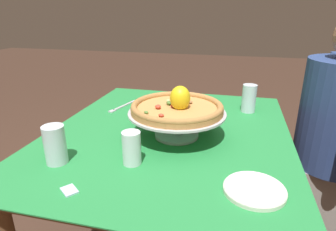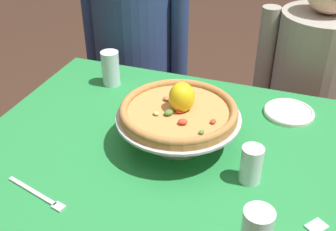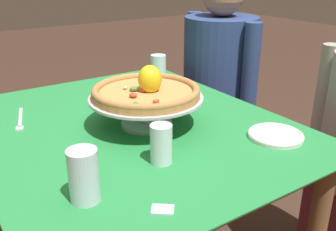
# 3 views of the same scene
# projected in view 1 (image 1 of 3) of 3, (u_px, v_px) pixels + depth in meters

# --- Properties ---
(dining_table) EXTENTS (1.15, 0.96, 0.75)m
(dining_table) POSITION_uv_depth(u_px,v_px,m) (169.00, 155.00, 1.22)
(dining_table) COLOR brown
(dining_table) RESTS_ON ground
(pizza_stand) EXTENTS (0.38, 0.38, 0.10)m
(pizza_stand) POSITION_uv_depth(u_px,v_px,m) (177.00, 119.00, 1.10)
(pizza_stand) COLOR #B7B7C1
(pizza_stand) RESTS_ON dining_table
(pizza) EXTENTS (0.35, 0.35, 0.10)m
(pizza) POSITION_uv_depth(u_px,v_px,m) (177.00, 107.00, 1.09)
(pizza) COLOR #BC8447
(pizza) RESTS_ON pizza_stand
(water_glass_side_right) EXTENTS (0.06, 0.06, 0.11)m
(water_glass_side_right) POSITION_uv_depth(u_px,v_px,m) (132.00, 150.00, 0.92)
(water_glass_side_right) COLOR silver
(water_glass_side_right) RESTS_ON dining_table
(water_glass_back_left) EXTENTS (0.07, 0.07, 0.13)m
(water_glass_back_left) POSITION_uv_depth(u_px,v_px,m) (249.00, 100.00, 1.38)
(water_glass_back_left) COLOR silver
(water_glass_back_left) RESTS_ON dining_table
(water_glass_front_right) EXTENTS (0.07, 0.07, 0.13)m
(water_glass_front_right) POSITION_uv_depth(u_px,v_px,m) (55.00, 147.00, 0.92)
(water_glass_front_right) COLOR silver
(water_glass_front_right) RESTS_ON dining_table
(side_plate) EXTENTS (0.17, 0.17, 0.02)m
(side_plate) POSITION_uv_depth(u_px,v_px,m) (254.00, 189.00, 0.78)
(side_plate) COLOR silver
(side_plate) RESTS_ON dining_table
(dinner_fork) EXTENTS (0.21, 0.07, 0.01)m
(dinner_fork) POSITION_uv_depth(u_px,v_px,m) (122.00, 107.00, 1.46)
(dinner_fork) COLOR #B7B7C1
(dinner_fork) RESTS_ON dining_table
(sugar_packet) EXTENTS (0.06, 0.06, 0.00)m
(sugar_packet) POSITION_uv_depth(u_px,v_px,m) (69.00, 190.00, 0.79)
(sugar_packet) COLOR silver
(sugar_packet) RESTS_ON dining_table
(diner_left) EXTENTS (0.54, 0.39, 1.21)m
(diner_left) POSITION_uv_depth(u_px,v_px,m) (335.00, 139.00, 1.44)
(diner_left) COLOR gray
(diner_left) RESTS_ON ground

